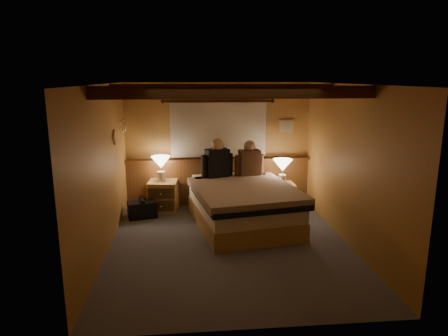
{
  "coord_description": "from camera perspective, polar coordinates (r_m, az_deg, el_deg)",
  "views": [
    {
      "loc": [
        -0.62,
        -5.64,
        2.49
      ],
      "look_at": [
        -0.05,
        0.4,
        1.11
      ],
      "focal_mm": 32.0,
      "sensor_mm": 36.0,
      "label": 1
    }
  ],
  "objects": [
    {
      "name": "framed_print",
      "position": [
        8.02,
        8.88,
        5.93
      ],
      "size": [
        0.3,
        0.04,
        0.25
      ],
      "color": "tan",
      "rests_on": "wall_back"
    },
    {
      "name": "wall_front",
      "position": [
        3.82,
        4.25,
        -7.02
      ],
      "size": [
        3.6,
        0.0,
        3.6
      ],
      "primitive_type": "plane",
      "rotation": [
        -1.57,
        0.0,
        0.0
      ],
      "color": "#BE8544",
      "rests_on": "floor"
    },
    {
      "name": "person_left",
      "position": [
        7.29,
        -0.97,
        1.0
      ],
      "size": [
        0.59,
        0.35,
        0.74
      ],
      "rotation": [
        0.0,
        0.0,
        0.3
      ],
      "color": "black",
      "rests_on": "bed"
    },
    {
      "name": "duffel_bag",
      "position": [
        7.42,
        -11.61,
        -5.76
      ],
      "size": [
        0.57,
        0.42,
        0.36
      ],
      "rotation": [
        0.0,
        0.0,
        0.25
      ],
      "color": "black",
      "rests_on": "floor"
    },
    {
      "name": "wall_back",
      "position": [
        7.87,
        -0.84,
        3.38
      ],
      "size": [
        3.6,
        0.0,
        3.6
      ],
      "primitive_type": "plane",
      "rotation": [
        1.57,
        0.0,
        0.0
      ],
      "color": "#BE8544",
      "rests_on": "floor"
    },
    {
      "name": "wainscot",
      "position": [
        7.96,
        -0.78,
        -1.78
      ],
      "size": [
        3.6,
        0.23,
        0.94
      ],
      "color": "brown",
      "rests_on": "wall_back"
    },
    {
      "name": "nightstand_left",
      "position": [
        7.66,
        -8.69,
        -4.0
      ],
      "size": [
        0.58,
        0.53,
        0.59
      ],
      "rotation": [
        0.0,
        0.0,
        -0.11
      ],
      "color": "tan",
      "rests_on": "floor"
    },
    {
      "name": "wall_right",
      "position": [
        6.27,
        17.41,
        0.33
      ],
      "size": [
        0.0,
        4.2,
        4.2
      ],
      "primitive_type": "plane",
      "rotation": [
        1.57,
        0.0,
        -1.57
      ],
      "color": "#BE8544",
      "rests_on": "floor"
    },
    {
      "name": "floor",
      "position": [
        6.2,
        0.78,
        -10.9
      ],
      "size": [
        4.2,
        4.2,
        0.0
      ],
      "primitive_type": "plane",
      "color": "#474D55",
      "rests_on": "ground"
    },
    {
      "name": "curtain_window",
      "position": [
        7.75,
        -0.8,
        5.64
      ],
      "size": [
        2.18,
        0.09,
        1.11
      ],
      "color": "#3F260F",
      "rests_on": "wall_back"
    },
    {
      "name": "coat_rail",
      "position": [
        7.34,
        -14.08,
        6.0
      ],
      "size": [
        0.05,
        0.55,
        0.24
      ],
      "color": "silver",
      "rests_on": "wall_left"
    },
    {
      "name": "ceiling",
      "position": [
        5.67,
        0.86,
        11.89
      ],
      "size": [
        4.2,
        4.2,
        0.0
      ],
      "primitive_type": "plane",
      "rotation": [
        3.14,
        0.0,
        0.0
      ],
      "color": "#C7824A",
      "rests_on": "wall_back"
    },
    {
      "name": "wall_left",
      "position": [
        5.9,
        -16.83,
        -0.38
      ],
      "size": [
        0.0,
        4.2,
        4.2
      ],
      "primitive_type": "plane",
      "rotation": [
        1.57,
        0.0,
        1.57
      ],
      "color": "#BE8544",
      "rests_on": "floor"
    },
    {
      "name": "ceiling_beams",
      "position": [
        5.82,
        0.69,
        11.03
      ],
      "size": [
        3.6,
        1.65,
        0.16
      ],
      "color": "#3F260F",
      "rests_on": "ceiling"
    },
    {
      "name": "bed",
      "position": [
        6.84,
        2.73,
        -5.29
      ],
      "size": [
        1.91,
        2.31,
        0.71
      ],
      "rotation": [
        0.0,
        0.0,
        0.17
      ],
      "color": "tan",
      "rests_on": "floor"
    },
    {
      "name": "lamp_left",
      "position": [
        7.55,
        -9.0,
        0.62
      ],
      "size": [
        0.36,
        0.36,
        0.47
      ],
      "color": "white",
      "rests_on": "nightstand_left"
    },
    {
      "name": "person_right",
      "position": [
        7.44,
        3.65,
        1.03
      ],
      "size": [
        0.56,
        0.28,
        0.68
      ],
      "rotation": [
        0.0,
        0.0,
        0.16
      ],
      "color": "#503020",
      "rests_on": "bed"
    },
    {
      "name": "lamp_right",
      "position": [
        7.55,
        8.37,
        0.19
      ],
      "size": [
        0.36,
        0.36,
        0.47
      ],
      "color": "white",
      "rests_on": "nightstand_right"
    },
    {
      "name": "nightstand_right",
      "position": [
        7.71,
        8.17,
        -4.12
      ],
      "size": [
        0.48,
        0.44,
        0.53
      ],
      "rotation": [
        0.0,
        0.0,
        0.01
      ],
      "color": "tan",
      "rests_on": "floor"
    }
  ]
}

